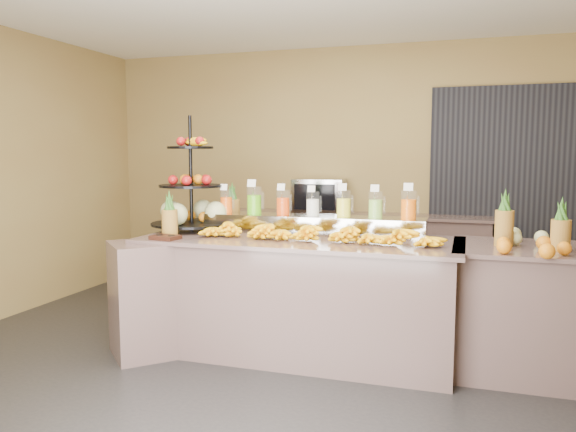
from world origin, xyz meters
The scene contains 20 objects.
ground centered at (0.00, 0.00, 0.00)m, with size 6.00×6.00×0.00m, color black.
room_envelope centered at (0.19, 0.79, 1.88)m, with size 6.04×5.02×2.82m.
buffet_counter centered at (-0.12, 0.26, 0.47)m, with size 2.75×1.25×0.93m.
right_counter centered at (1.70, 0.40, 0.47)m, with size 1.08×0.88×0.93m.
back_ledge centered at (0.00, 2.25, 0.47)m, with size 3.10×0.55×0.93m.
pitcher_tray centered at (0.03, 0.58, 1.01)m, with size 1.85×0.30×0.15m, color gray.
juice_pitcher_orange_a centered at (-0.75, 0.58, 1.17)m, with size 0.11×0.11×0.26m.
juice_pitcher_green centered at (-0.49, 0.58, 1.18)m, with size 0.13×0.13×0.31m.
juice_pitcher_orange_b centered at (-0.23, 0.58, 1.17)m, with size 0.11×0.12×0.27m.
juice_pitcher_milk centered at (0.03, 0.58, 1.17)m, with size 0.11×0.11×0.26m.
juice_pitcher_lemon centered at (0.29, 0.58, 1.18)m, with size 0.12×0.12×0.29m.
juice_pitcher_lime centered at (0.55, 0.58, 1.17)m, with size 0.12×0.12×0.28m.
juice_pitcher_orange_c centered at (0.81, 0.58, 1.18)m, with size 0.12×0.13×0.30m.
banana_heap centered at (0.11, 0.24, 1.00)m, with size 1.91×0.17×0.16m.
fruit_stand centered at (-0.99, 0.48, 1.18)m, with size 0.75×0.75×0.99m.
condiment_caddy centered at (-0.97, -0.08, 0.95)m, with size 0.21×0.15×0.03m, color black.
pineapple_left_a centered at (-1.02, 0.08, 1.07)m, with size 0.13×0.13×0.37m.
pineapple_left_b centered at (-0.78, 0.79, 1.08)m, with size 0.14×0.14×0.41m.
right_fruit_pile centered at (1.66, 0.23, 1.01)m, with size 0.49×0.47×0.26m.
oven_warmer centered at (-0.35, 2.25, 1.12)m, with size 0.57×0.40×0.38m, color gray.
Camera 1 is at (1.25, -3.88, 1.59)m, focal length 35.00 mm.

